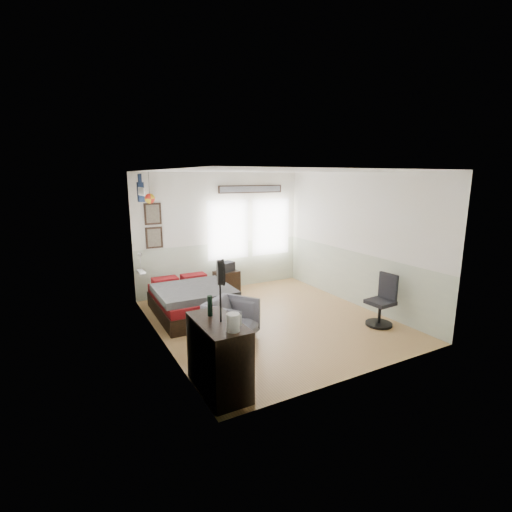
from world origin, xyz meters
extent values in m
cube|color=#A97C47|center=(0.00, 0.00, -0.01)|extent=(4.00, 4.50, 0.01)
cube|color=silver|center=(0.00, 2.25, 1.35)|extent=(4.00, 0.02, 2.70)
cube|color=silver|center=(0.00, -2.25, 1.35)|extent=(4.00, 0.02, 2.70)
cube|color=silver|center=(-2.00, 0.00, 1.35)|extent=(0.02, 4.50, 2.70)
cube|color=silver|center=(2.00, 0.00, 1.35)|extent=(0.02, 4.50, 2.70)
cube|color=white|center=(0.00, 0.00, 2.70)|extent=(4.00, 4.50, 0.02)
cube|color=#B0BBA4|center=(0.00, 2.24, 0.55)|extent=(4.00, 0.01, 1.10)
cube|color=#B0BBA4|center=(-1.99, 0.00, 0.55)|extent=(0.01, 4.50, 1.10)
cube|color=#B0BBA4|center=(1.99, 0.00, 0.55)|extent=(0.01, 4.50, 1.10)
cube|color=silver|center=(-1.96, 0.55, 1.45)|extent=(0.03, 2.20, 1.35)
cube|color=silver|center=(0.15, 2.21, 1.40)|extent=(0.95, 0.03, 1.30)
cube|color=silver|center=(1.30, 2.21, 1.40)|extent=(0.95, 0.03, 1.30)
cube|color=black|center=(-1.55, 2.21, 1.35)|extent=(0.35, 0.03, 0.45)
cube|color=black|center=(-1.55, 2.21, 1.85)|extent=(0.35, 0.03, 0.45)
cube|color=#7F7259|center=(-1.55, 2.20, 1.35)|extent=(0.27, 0.01, 0.37)
cube|color=#7F7259|center=(-1.55, 2.20, 1.85)|extent=(0.27, 0.01, 0.37)
cube|color=black|center=(0.75, 2.21, 2.32)|extent=(1.65, 0.03, 0.18)
cube|color=gray|center=(0.75, 2.20, 2.32)|extent=(1.58, 0.01, 0.13)
cube|color=white|center=(-1.97, 1.15, 2.35)|extent=(0.02, 0.48, 0.14)
sphere|color=red|center=(-1.65, 1.95, 2.18)|extent=(0.20, 0.20, 0.20)
cube|color=black|center=(-1.20, 0.99, 0.15)|extent=(1.32, 1.86, 0.29)
cube|color=maroon|center=(-1.20, 0.99, 0.38)|extent=(1.28, 1.82, 0.17)
cube|color=#484747|center=(-1.20, 0.79, 0.52)|extent=(1.37, 1.31, 0.13)
cube|color=maroon|center=(-1.51, 1.72, 0.52)|extent=(0.51, 0.32, 0.13)
cube|color=maroon|center=(-0.90, 1.72, 0.52)|extent=(0.51, 0.32, 0.13)
cube|color=black|center=(-1.74, -1.65, 0.45)|extent=(0.48, 1.00, 0.90)
imported|color=#565761|center=(-0.98, -0.40, 0.33)|extent=(1.00, 1.01, 0.66)
cube|color=black|center=(-0.03, 1.93, 0.25)|extent=(0.57, 0.49, 0.50)
cylinder|color=black|center=(1.57, -1.13, 0.02)|extent=(0.47, 0.47, 0.04)
cylinder|color=black|center=(1.57, -1.13, 0.22)|extent=(0.05, 0.05, 0.36)
cube|color=black|center=(1.57, -1.13, 0.43)|extent=(0.44, 0.44, 0.07)
cube|color=black|center=(1.75, -1.12, 0.70)|extent=(0.08, 0.38, 0.47)
cylinder|color=silver|center=(-1.69, -2.00, 1.00)|extent=(0.15, 0.15, 0.20)
cube|color=silver|center=(-1.60, -2.00, 1.01)|extent=(0.02, 0.02, 0.12)
cylinder|color=black|center=(-1.75, -1.43, 1.03)|extent=(0.07, 0.07, 0.26)
cylinder|color=black|center=(-1.71, -1.68, 1.20)|extent=(0.02, 0.02, 0.59)
cylinder|color=black|center=(-1.71, -1.68, 1.51)|extent=(0.15, 0.30, 0.30)
cylinder|color=black|center=(-1.67, -1.68, 1.51)|extent=(0.12, 0.31, 0.32)
cube|color=black|center=(-0.03, 1.93, 0.61)|extent=(0.41, 0.35, 0.21)
camera|label=1|loc=(-3.33, -5.55, 2.60)|focal=26.00mm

